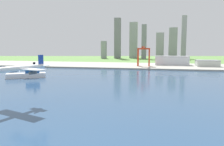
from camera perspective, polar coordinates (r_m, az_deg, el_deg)
ground_plane at (r=244.94m, az=0.84°, el=-1.76°), size 2400.00×2400.00×0.00m
water_bay at (r=187.46m, az=-2.98°, el=-4.35°), size 840.00×360.00×0.15m
industrial_pier at (r=431.37m, az=6.09°, el=2.00°), size 840.00×140.00×2.50m
airplane_landing at (r=139.56m, az=-23.11°, el=1.15°), size 33.46×37.04×10.96m
ferry_boat at (r=277.67m, az=-21.58°, el=-0.13°), size 44.54×33.36×18.86m
port_crane_red at (r=403.09m, az=8.49°, el=5.62°), size 23.26×45.79×36.75m
warehouse_main at (r=447.31m, az=15.73°, el=3.26°), size 66.01×34.55×17.78m
warehouse_annex at (r=434.53m, az=24.21°, el=2.44°), size 40.13×30.29×11.75m
distant_skyline at (r=765.53m, az=9.87°, el=8.29°), size 292.01×67.27×147.57m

